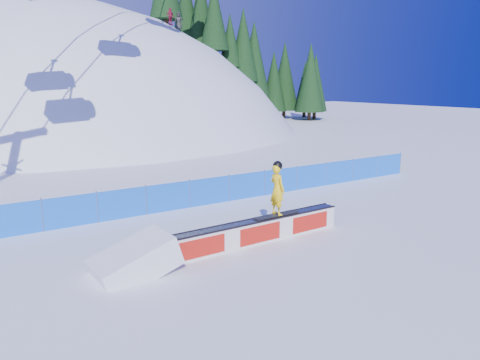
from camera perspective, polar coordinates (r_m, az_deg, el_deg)
ground at (r=18.54m, az=8.74°, el=-5.06°), size 160.00×160.00×0.00m
snow_hill at (r=61.03m, az=-19.83°, el=-11.31°), size 64.00×64.00×64.00m
treeline at (r=66.34m, az=1.46°, el=14.91°), size 25.90×13.32×19.54m
safety_fence at (r=21.81m, az=0.87°, el=-0.70°), size 22.05×0.05×1.30m
rail_box at (r=15.86m, az=2.02°, el=-6.31°), size 6.98×0.69×0.84m
snow_ramp at (r=13.99m, az=-12.66°, el=-10.98°), size 2.48×1.59×1.52m
snowboarder at (r=16.02m, az=4.56°, el=-1.09°), size 1.84×0.66×1.91m
distant_skiers at (r=45.34m, az=-18.27°, el=18.90°), size 19.49×7.93×6.01m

